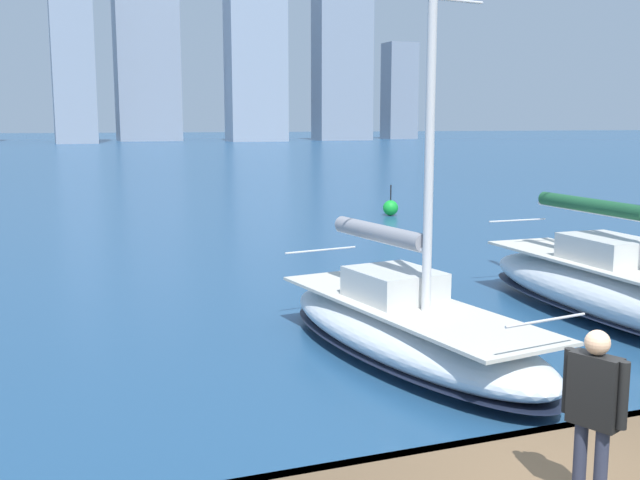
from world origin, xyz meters
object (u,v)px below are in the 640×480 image
Objects in this scene: sailboat_forest at (622,289)px; sailboat_grey at (406,325)px; person_black_shirt at (594,403)px; channel_buoy at (391,208)px.

sailboat_grey is at bearing 6.08° from sailboat_forest.
person_black_shirt is 27.43m from channel_buoy.
channel_buoy is at bearing -100.73° from sailboat_forest.
sailboat_forest reaches higher than person_black_shirt.
sailboat_grey is 20.97m from channel_buoy.
sailboat_forest reaches higher than channel_buoy.
person_black_shirt is (1.34, 6.42, 1.04)m from sailboat_grey.
person_black_shirt is at bearing 68.01° from channel_buoy.
sailboat_grey is (5.43, 0.58, -0.11)m from sailboat_forest.
sailboat_grey is 6.64m from person_black_shirt.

